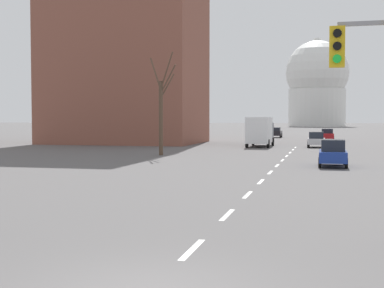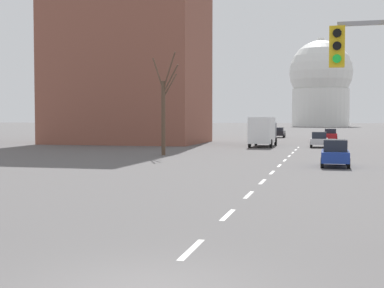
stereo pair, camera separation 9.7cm
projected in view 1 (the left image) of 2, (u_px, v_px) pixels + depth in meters
lane_stripe_0 at (192, 249)px, 12.08m from camera, size 0.16×2.00×0.01m
lane_stripe_1 at (227, 215)px, 16.45m from camera, size 0.16×2.00×0.01m
lane_stripe_2 at (248, 195)px, 20.81m from camera, size 0.16×2.00×0.01m
lane_stripe_3 at (261, 182)px, 25.17m from camera, size 0.16×2.00×0.01m
lane_stripe_4 at (270, 172)px, 29.54m from camera, size 0.16×2.00×0.01m
lane_stripe_5 at (277, 166)px, 33.90m from camera, size 0.16×2.00×0.01m
lane_stripe_6 at (282, 160)px, 38.26m from camera, size 0.16×2.00×0.01m
lane_stripe_7 at (287, 156)px, 42.63m from camera, size 0.16×2.00×0.01m
lane_stripe_8 at (290, 153)px, 46.99m from camera, size 0.16×2.00×0.01m
lane_stripe_9 at (293, 150)px, 51.36m from camera, size 0.16×2.00×0.01m
lane_stripe_10 at (295, 147)px, 55.72m from camera, size 0.16×2.00×0.01m
traffic_signal_near_right at (375, 69)px, 12.49m from camera, size 1.65×0.34×5.44m
sedan_near_left at (333, 153)px, 33.15m from camera, size 1.72×3.89×1.68m
sedan_near_right at (316, 140)px, 55.75m from camera, size 1.78×3.82×1.61m
sedan_mid_centre at (327, 135)px, 72.50m from camera, size 1.80×4.38×1.65m
sedan_far_left at (275, 132)px, 85.17m from camera, size 1.98×4.27×1.63m
delivery_truck at (260, 131)px, 57.08m from camera, size 2.44×7.20×3.14m
bare_tree_left_near at (162, 110)px, 43.55m from camera, size 2.75×1.80×8.33m
capitol_dome at (317, 84)px, 213.19m from camera, size 24.86×24.86×35.12m
apartment_block_left at (126, 26)px, 65.73m from camera, size 18.00×14.00×28.81m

